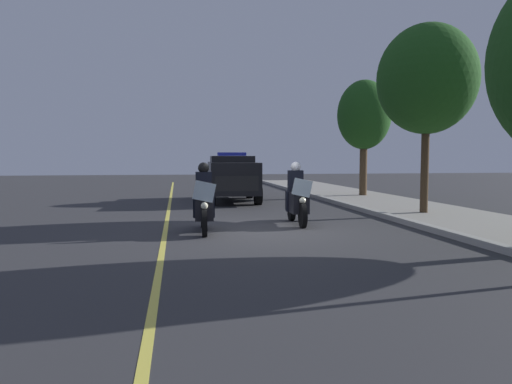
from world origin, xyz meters
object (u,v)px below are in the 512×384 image
object	(u,v)px
police_motorcycle_lead_left	(204,204)
police_motorcycle_lead_right	(297,199)
tree_mid_block	(427,80)
police_suv	(232,176)
tree_far_back	(364,116)

from	to	relation	value
police_motorcycle_lead_left	police_motorcycle_lead_right	world-z (taller)	same
police_motorcycle_lead_left	tree_mid_block	xyz separation A→B (m)	(-2.21, 7.07, 3.56)
police_motorcycle_lead_right	police_motorcycle_lead_left	bearing A→B (deg)	-69.39
police_suv	police_motorcycle_lead_right	bearing A→B (deg)	7.95
tree_far_back	tree_mid_block	bearing A→B (deg)	-6.47
police_motorcycle_lead_right	police_suv	world-z (taller)	police_suv
police_motorcycle_lead_left	police_motorcycle_lead_right	distance (m)	2.79
police_suv	tree_mid_block	xyz separation A→B (m)	(5.88, 5.45, 3.19)
police_motorcycle_lead_right	tree_far_back	bearing A→B (deg)	147.45
police_motorcycle_lead_right	tree_mid_block	world-z (taller)	tree_mid_block
police_motorcycle_lead_left	tree_far_back	world-z (taller)	tree_far_back
police_motorcycle_lead_left	police_suv	distance (m)	8.25
police_suv	tree_mid_block	world-z (taller)	tree_mid_block
police_motorcycle_lead_left	tree_mid_block	bearing A→B (deg)	107.34
tree_mid_block	tree_far_back	world-z (taller)	tree_mid_block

